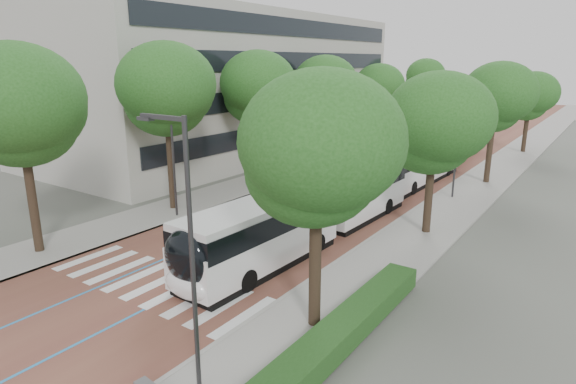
% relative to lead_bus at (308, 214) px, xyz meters
% --- Properties ---
extents(ground, '(160.00, 160.00, 0.00)m').
position_rel_lead_bus_xyz_m(ground, '(-3.02, -8.88, -1.63)').
color(ground, '#51544C').
rests_on(ground, ground).
extents(road, '(11.00, 140.00, 0.02)m').
position_rel_lead_bus_xyz_m(road, '(-3.02, 31.12, -1.62)').
color(road, brown).
rests_on(road, ground).
extents(sidewalk_left, '(4.00, 140.00, 0.12)m').
position_rel_lead_bus_xyz_m(sidewalk_left, '(-10.52, 31.12, -1.57)').
color(sidewalk_left, gray).
rests_on(sidewalk_left, ground).
extents(sidewalk_right, '(4.00, 140.00, 0.12)m').
position_rel_lead_bus_xyz_m(sidewalk_right, '(4.48, 31.12, -1.57)').
color(sidewalk_right, gray).
rests_on(sidewalk_right, ground).
extents(kerb_left, '(0.20, 140.00, 0.14)m').
position_rel_lead_bus_xyz_m(kerb_left, '(-8.62, 31.12, -1.57)').
color(kerb_left, gray).
rests_on(kerb_left, ground).
extents(kerb_right, '(0.20, 140.00, 0.14)m').
position_rel_lead_bus_xyz_m(kerb_right, '(2.58, 31.12, -1.57)').
color(kerb_right, gray).
rests_on(kerb_right, ground).
extents(zebra_crossing, '(10.55, 3.60, 0.01)m').
position_rel_lead_bus_xyz_m(zebra_crossing, '(-2.82, -7.88, -1.60)').
color(zebra_crossing, silver).
rests_on(zebra_crossing, ground).
extents(lane_line_left, '(0.12, 126.00, 0.01)m').
position_rel_lead_bus_xyz_m(lane_line_left, '(-4.62, 31.12, -1.60)').
color(lane_line_left, '#257CBC').
rests_on(lane_line_left, road).
extents(lane_line_right, '(0.12, 126.00, 0.01)m').
position_rel_lead_bus_xyz_m(lane_line_right, '(-1.42, 31.12, -1.60)').
color(lane_line_right, '#257CBC').
rests_on(lane_line_right, road).
extents(office_building, '(18.11, 40.00, 14.00)m').
position_rel_lead_bus_xyz_m(office_building, '(-22.50, 19.12, 5.37)').
color(office_building, '#A2A096').
rests_on(office_building, ground).
extents(hedge, '(1.20, 14.00, 0.80)m').
position_rel_lead_bus_xyz_m(hedge, '(6.08, -8.88, -1.11)').
color(hedge, '#1B4016').
rests_on(hedge, sidewalk_right).
extents(streetlight_near, '(1.82, 0.20, 8.00)m').
position_rel_lead_bus_xyz_m(streetlight_near, '(3.60, -11.88, 3.19)').
color(streetlight_near, '#333336').
rests_on(streetlight_near, sidewalk_right).
extents(streetlight_far, '(1.82, 0.20, 8.00)m').
position_rel_lead_bus_xyz_m(streetlight_far, '(3.60, 13.12, 3.19)').
color(streetlight_far, '#333336').
rests_on(streetlight_far, sidewalk_right).
extents(lamp_post_left, '(0.14, 0.14, 8.00)m').
position_rel_lead_bus_xyz_m(lamp_post_left, '(-9.12, -0.88, 2.49)').
color(lamp_post_left, '#333336').
rests_on(lamp_post_left, sidewalk_left).
extents(trees_left, '(6.15, 60.71, 10.03)m').
position_rel_lead_bus_xyz_m(trees_left, '(-10.52, 13.75, 5.31)').
color(trees_left, black).
rests_on(trees_left, ground).
extents(trees_right, '(5.72, 47.29, 8.85)m').
position_rel_lead_bus_xyz_m(trees_right, '(4.68, 11.52, 4.49)').
color(trees_right, black).
rests_on(trees_right, ground).
extents(lead_bus, '(3.21, 18.48, 3.20)m').
position_rel_lead_bus_xyz_m(lead_bus, '(0.00, 0.00, 0.00)').
color(lead_bus, black).
rests_on(lead_bus, ground).
extents(bus_queued_0, '(2.99, 12.48, 3.20)m').
position_rel_lead_bus_xyz_m(bus_queued_0, '(0.07, 15.74, -0.00)').
color(bus_queued_0, white).
rests_on(bus_queued_0, ground).
extents(bus_queued_1, '(3.23, 12.52, 3.20)m').
position_rel_lead_bus_xyz_m(bus_queued_1, '(-0.80, 29.06, -0.00)').
color(bus_queued_1, white).
rests_on(bus_queued_1, ground).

